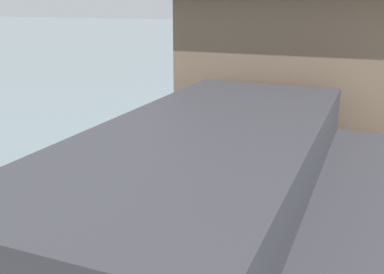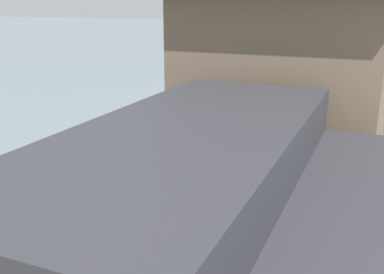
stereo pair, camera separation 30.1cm
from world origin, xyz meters
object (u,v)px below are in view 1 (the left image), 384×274
boat_moored_nearest (248,128)px  house_waterfront_narrow (359,87)px  boat_moored_second (284,108)px  house_waterfront_tall (334,80)px  stone_bridge (300,40)px  boat_moored_far (233,75)px  mooring_post_dock_mid (237,179)px  house_waterfront_second (299,127)px  boat_midriver_drifting (4,229)px  mooring_post_dock_far (289,117)px  boat_moored_third (255,62)px

boat_moored_nearest → house_waterfront_narrow: (6.74, -2.04, 3.63)m
boat_moored_second → house_waterfront_narrow: size_ratio=0.52×
house_waterfront_tall → stone_bridge: (-9.74, 50.03, -2.31)m
boat_moored_nearest → boat_moored_far: 22.85m
mooring_post_dock_mid → house_waterfront_second: bearing=-57.7°
boat_midriver_drifting → mooring_post_dock_far: mooring_post_dock_far is taller
boat_moored_second → mooring_post_dock_far: mooring_post_dock_far is taller
boat_moored_far → house_waterfront_tall: size_ratio=0.45×
boat_moored_nearest → house_waterfront_second: house_waterfront_second is taller
mooring_post_dock_mid → boat_moored_far: bearing=107.7°
boat_moored_second → boat_moored_third: boat_moored_second is taller
house_waterfront_second → house_waterfront_narrow: house_waterfront_second is taller
boat_moored_nearest → house_waterfront_narrow: 7.92m
mooring_post_dock_mid → stone_bridge: (-6.50, 53.33, 1.57)m
boat_moored_second → boat_moored_third: size_ratio=0.70×
boat_moored_third → stone_bridge: 9.52m
boat_moored_nearest → house_waterfront_tall: bearing=-54.1°
boat_midriver_drifting → stone_bridge: 58.89m
boat_moored_far → boat_midriver_drifting: 38.55m
house_waterfront_tall → mooring_post_dock_mid: size_ratio=10.28×
boat_moored_third → house_waterfront_second: (14.33, -50.45, 4.94)m
house_waterfront_second → mooring_post_dock_mid: size_ratio=10.28×
house_waterfront_tall → mooring_post_dock_mid: (-3.24, -3.29, -3.88)m
boat_midriver_drifting → house_waterfront_second: size_ratio=0.47×
boat_midriver_drifting → house_waterfront_tall: 14.67m
boat_moored_second → house_waterfront_tall: 16.14m
boat_moored_nearest → mooring_post_dock_mid: size_ratio=6.71×
boat_moored_second → boat_moored_third: 29.17m
mooring_post_dock_mid → house_waterfront_narrow: bearing=66.7°
house_waterfront_narrow → stone_bridge: (-10.56, 43.90, -1.02)m
boat_moored_third → mooring_post_dock_mid: bearing=-76.2°
boat_moored_third → house_waterfront_tall: size_ratio=0.60×
house_waterfront_second → mooring_post_dock_mid: (-3.15, 4.98, -3.87)m
house_waterfront_tall → stone_bridge: bearing=101.0°
boat_moored_second → house_waterfront_narrow: bearing=-56.3°
boat_midriver_drifting → mooring_post_dock_mid: (7.41, 5.50, 1.08)m
boat_moored_nearest → boat_moored_third: (-8.51, 34.00, -0.03)m
house_waterfront_narrow → stone_bridge: bearing=103.5°
boat_moored_second → stone_bridge: 35.84m
house_waterfront_tall → house_waterfront_second: bearing=-90.6°
boat_moored_second → boat_moored_far: 17.46m
boat_moored_far → mooring_post_dock_mid: 34.58m
boat_moored_nearest → house_waterfront_narrow: bearing=-16.9°
mooring_post_dock_far → stone_bridge: 42.48m
boat_moored_nearest → boat_moored_second: bearing=80.6°
house_waterfront_narrow → boat_midriver_drifting: bearing=-127.6°
boat_moored_nearest → house_waterfront_second: 18.13m
boat_moored_nearest → boat_moored_far: boat_moored_nearest is taller
house_waterfront_second → house_waterfront_tall: size_ratio=1.00×
house_waterfront_second → stone_bridge: bearing=99.4°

